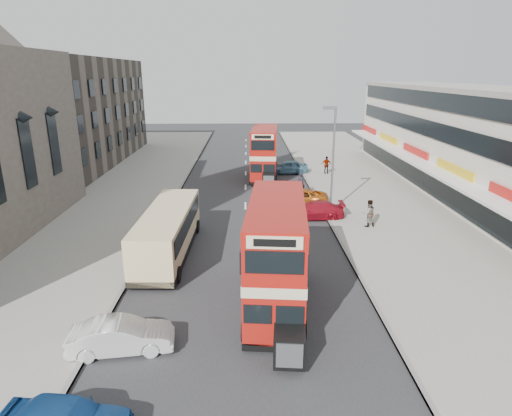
% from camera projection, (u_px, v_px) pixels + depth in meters
% --- Properties ---
extents(ground, '(160.00, 160.00, 0.00)m').
position_uv_depth(ground, '(244.00, 362.00, 16.35)').
color(ground, '#28282B').
rests_on(ground, ground).
extents(road_surface, '(12.00, 90.00, 0.01)m').
position_uv_depth(road_surface, '(245.00, 206.00, 35.42)').
color(road_surface, '#28282B').
rests_on(road_surface, ground).
extents(pavement_right, '(12.00, 90.00, 0.15)m').
position_uv_depth(pavement_right, '(391.00, 204.00, 35.64)').
color(pavement_right, gray).
rests_on(pavement_right, ground).
extents(pavement_left, '(12.00, 90.00, 0.15)m').
position_uv_depth(pavement_left, '(98.00, 206.00, 35.16)').
color(pavement_left, gray).
rests_on(pavement_left, ground).
extents(kerb_left, '(0.20, 90.00, 0.16)m').
position_uv_depth(kerb_left, '(171.00, 206.00, 35.28)').
color(kerb_left, gray).
rests_on(kerb_left, ground).
extents(kerb_right, '(0.20, 90.00, 0.16)m').
position_uv_depth(kerb_right, '(320.00, 205.00, 35.52)').
color(kerb_right, gray).
rests_on(kerb_right, ground).
extents(brick_terrace, '(14.00, 28.00, 12.00)m').
position_uv_depth(brick_terrace, '(57.00, 112.00, 50.35)').
color(brick_terrace, '#66594C').
rests_on(brick_terrace, ground).
extents(commercial_row, '(9.90, 46.20, 9.30)m').
position_uv_depth(commercial_row, '(482.00, 144.00, 36.33)').
color(commercial_row, beige).
rests_on(commercial_row, ground).
extents(street_lamp, '(1.00, 0.20, 8.12)m').
position_uv_depth(street_lamp, '(332.00, 152.00, 32.21)').
color(street_lamp, slate).
rests_on(street_lamp, ground).
extents(bus_main, '(3.12, 9.07, 4.90)m').
position_uv_depth(bus_main, '(276.00, 255.00, 19.49)').
color(bus_main, black).
rests_on(bus_main, ground).
extents(bus_second, '(3.12, 9.18, 4.96)m').
position_uv_depth(bus_second, '(264.00, 153.00, 44.00)').
color(bus_second, black).
rests_on(bus_second, ground).
extents(coach, '(2.74, 9.72, 2.56)m').
position_uv_depth(coach, '(168.00, 230.00, 25.61)').
color(coach, black).
rests_on(coach, ground).
extents(car_left_front, '(4.15, 1.91, 1.32)m').
position_uv_depth(car_left_front, '(121.00, 336.00, 16.81)').
color(car_left_front, silver).
rests_on(car_left_front, ground).
extents(car_right_a, '(4.45, 1.82, 1.29)m').
position_uv_depth(car_right_a, '(314.00, 210.00, 32.16)').
color(car_right_a, '#A31020').
rests_on(car_right_a, ground).
extents(car_right_b, '(4.74, 2.57, 1.26)m').
position_uv_depth(car_right_b, '(300.00, 197.00, 35.63)').
color(car_right_b, '#B65612').
rests_on(car_right_b, ground).
extents(car_right_c, '(4.37, 2.00, 1.45)m').
position_uv_depth(car_right_c, '(288.00, 167.00, 46.48)').
color(car_right_c, teal).
rests_on(car_right_c, ground).
extents(pedestrian_near, '(0.81, 0.64, 1.95)m').
position_uv_depth(pedestrian_near, '(369.00, 213.00, 30.02)').
color(pedestrian_near, gray).
rests_on(pedestrian_near, pavement_right).
extents(pedestrian_far, '(1.08, 0.46, 1.84)m').
position_uv_depth(pedestrian_far, '(326.00, 165.00, 45.93)').
color(pedestrian_far, gray).
rests_on(pedestrian_far, pavement_right).
extents(cyclist, '(0.71, 1.61, 2.22)m').
position_uv_depth(cyclist, '(301.00, 189.00, 37.60)').
color(cyclist, gray).
rests_on(cyclist, ground).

